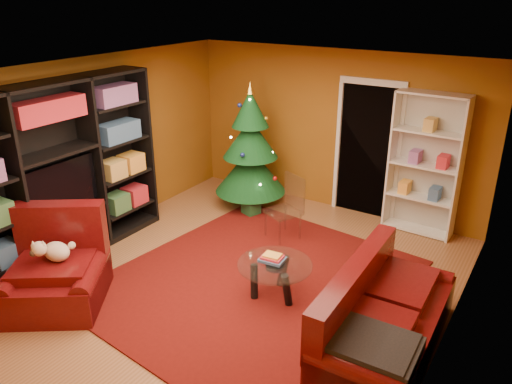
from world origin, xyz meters
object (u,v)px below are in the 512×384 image
Objects in this scene: gift_box_teal at (245,191)px; white_bookshelf at (425,165)px; media_unit at (56,176)px; coffee_table at (275,280)px; christmas_tree at (250,147)px; acrylic_chair at (283,212)px; armchair at (54,271)px; sofa at (388,311)px; gift_box_red at (260,186)px; gift_box_green at (251,208)px; rug at (253,281)px; dog at (57,252)px.

gift_box_teal is 3.08m from white_bookshelf.
media_unit is 3.11m from coffee_table.
acrylic_chair is at bearing -36.45° from christmas_tree.
armchair is (0.80, -0.77, -0.75)m from media_unit.
acrylic_chair reaches higher than coffee_table.
sofa is 2.32× the size of coffee_table.
armchair reaches higher than acrylic_chair.
gift_box_red is (-0.16, 0.56, -0.91)m from christmas_tree.
media_unit is at bearing 101.24° from armchair.
sofa is (3.39, -2.49, 0.30)m from gift_box_teal.
coffee_table reaches higher than gift_box_green.
media_unit reaches higher than gift_box_red.
christmas_tree is at bearing 68.43° from media_unit.
rug is at bearing -59.64° from gift_box_red.
gift_box_teal is at bearing 52.45° from sofa.
media_unit is 4.40m from sofa.
gift_box_green is at bearing 45.56° from armchair.
rug is 1.73× the size of white_bookshelf.
gift_box_green is 2.38m from coffee_table.
gift_box_teal is at bearing 144.61° from christmas_tree.
gift_box_red is (0.07, 0.40, -0.02)m from gift_box_teal.
coffee_table reaches higher than rug.
gift_box_teal reaches higher than rug.
rug is 2.69m from gift_box_teal.
acrylic_chair is (-1.60, -1.34, -0.62)m from white_bookshelf.
dog is (-0.54, -3.24, 0.55)m from gift_box_green.
coffee_table reaches higher than gift_box_teal.
armchair is 1.29× the size of coffee_table.
christmas_tree is 7.53× the size of gift_box_teal.
armchair reaches higher than coffee_table.
christmas_tree is at bearing -73.83° from gift_box_red.
white_bookshelf is 2.97m from sofa.
media_unit reaches higher than gift_box_teal.
media_unit is 1.34m from armchair.
dog is (-0.09, -3.73, 0.53)m from gift_box_teal.
christmas_tree is (1.14, 2.87, -0.18)m from media_unit.
gift_box_teal is (-0.23, 0.17, -0.88)m from christmas_tree.
christmas_tree is at bearing 49.89° from dog.
media_unit is 7.83× the size of dog.
dog is at bearing -99.51° from gift_box_green.
white_bookshelf is at bearing 8.22° from sofa.
gift_box_green is 2.77m from white_bookshelf.
dog is 0.45× the size of coffee_table.
white_bookshelf reaches higher than gift_box_red.
media_unit is 3.09m from christmas_tree.
christmas_tree is at bearing 128.89° from coffee_table.
gift_box_green is at bearing -47.21° from gift_box_teal.
white_bookshelf is (2.68, 0.54, 0.03)m from christmas_tree.
gift_box_teal is at bearing 132.79° from gift_box_green.
gift_box_green is at bearing 175.82° from acrylic_chair.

